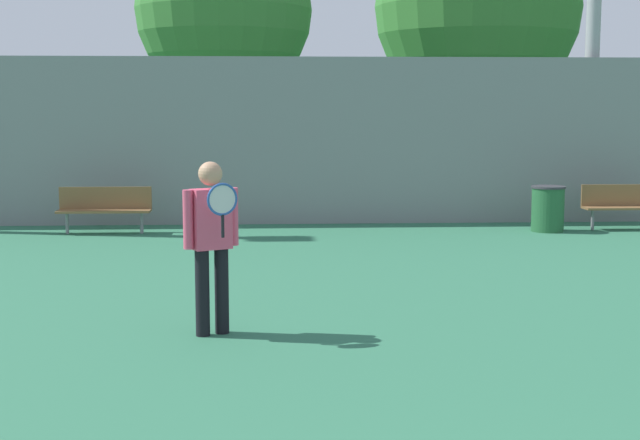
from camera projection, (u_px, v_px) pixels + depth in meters
tennis_player at (212, 236)px, 8.70m from camera, size 0.53×0.51×1.72m
bench_courtside_near at (626, 202)px, 16.42m from camera, size 1.62×0.40×0.82m
bench_adjacent_court at (105, 205)px, 15.92m from camera, size 1.65×0.40×0.82m
trash_bin at (548, 209)px, 16.13m from camera, size 0.61×0.61×0.83m
back_fence at (359, 141)px, 17.09m from camera, size 29.62×0.06×3.19m
tree_green_broad at (477, 8)px, 22.97m from camera, size 5.31×5.31×7.45m
tree_dark_dense at (224, 11)px, 20.90m from camera, size 4.15×4.15×6.59m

